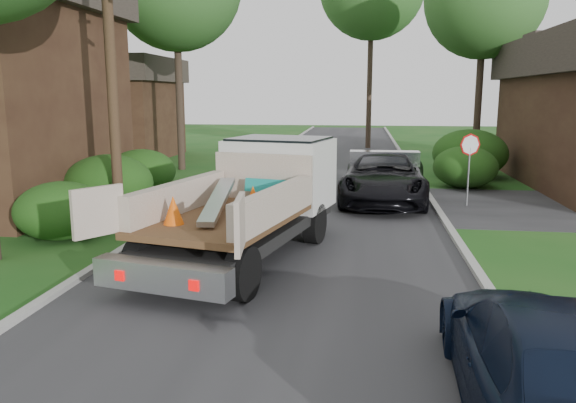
{
  "coord_description": "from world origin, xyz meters",
  "views": [
    {
      "loc": [
        1.61,
        -10.48,
        3.76
      ],
      "look_at": [
        -0.15,
        2.79,
        1.2
      ],
      "focal_mm": 35.0,
      "sensor_mm": 36.0,
      "label": 1
    }
  ],
  "objects_px": {
    "stop_sign": "(470,154)",
    "navy_suv": "(548,360)",
    "black_pickup": "(384,178)",
    "house_left_far": "(110,106)",
    "utility_pole": "(110,43)",
    "flatbed_truck": "(260,191)"
  },
  "relations": [
    {
      "from": "stop_sign",
      "to": "navy_suv",
      "type": "distance_m",
      "value": 13.24
    },
    {
      "from": "flatbed_truck",
      "to": "navy_suv",
      "type": "distance_m",
      "value": 8.33
    },
    {
      "from": "utility_pole",
      "to": "black_pickup",
      "type": "xyz_separation_m",
      "value": [
        7.88,
        4.4,
        -4.31
      ]
    },
    {
      "from": "black_pickup",
      "to": "house_left_far",
      "type": "bearing_deg",
      "value": 144.58
    },
    {
      "from": "stop_sign",
      "to": "navy_suv",
      "type": "height_order",
      "value": "stop_sign"
    },
    {
      "from": "house_left_far",
      "to": "utility_pole",
      "type": "bearing_deg",
      "value": -64.77
    },
    {
      "from": "stop_sign",
      "to": "black_pickup",
      "type": "bearing_deg",
      "value": 172.17
    },
    {
      "from": "flatbed_truck",
      "to": "stop_sign",
      "type": "bearing_deg",
      "value": 58.92
    },
    {
      "from": "utility_pole",
      "to": "house_left_far",
      "type": "xyz_separation_m",
      "value": [
        -8.02,
        17.02,
        -2.12
      ]
    },
    {
      "from": "stop_sign",
      "to": "navy_suv",
      "type": "relative_size",
      "value": 0.48
    },
    {
      "from": "stop_sign",
      "to": "utility_pole",
      "type": "relative_size",
      "value": 0.25
    },
    {
      "from": "stop_sign",
      "to": "flatbed_truck",
      "type": "xyz_separation_m",
      "value": [
        -6.03,
        -6.24,
        -0.33
      ]
    },
    {
      "from": "stop_sign",
      "to": "utility_pole",
      "type": "bearing_deg",
      "value": -159.38
    },
    {
      "from": "stop_sign",
      "to": "navy_suv",
      "type": "bearing_deg",
      "value": -96.09
    },
    {
      "from": "house_left_far",
      "to": "navy_suv",
      "type": "height_order",
      "value": "house_left_far"
    },
    {
      "from": "stop_sign",
      "to": "flatbed_truck",
      "type": "distance_m",
      "value": 8.68
    },
    {
      "from": "black_pickup",
      "to": "flatbed_truck",
      "type": "bearing_deg",
      "value": -112.96
    },
    {
      "from": "utility_pole",
      "to": "black_pickup",
      "type": "relative_size",
      "value": 1.6
    },
    {
      "from": "utility_pole",
      "to": "navy_suv",
      "type": "bearing_deg",
      "value": -44.47
    },
    {
      "from": "utility_pole",
      "to": "house_left_far",
      "type": "bearing_deg",
      "value": 115.23
    },
    {
      "from": "utility_pole",
      "to": "navy_suv",
      "type": "xyz_separation_m",
      "value": [
        9.28,
        -9.11,
        -4.43
      ]
    },
    {
      "from": "utility_pole",
      "to": "flatbed_truck",
      "type": "relative_size",
      "value": 1.34
    }
  ]
}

